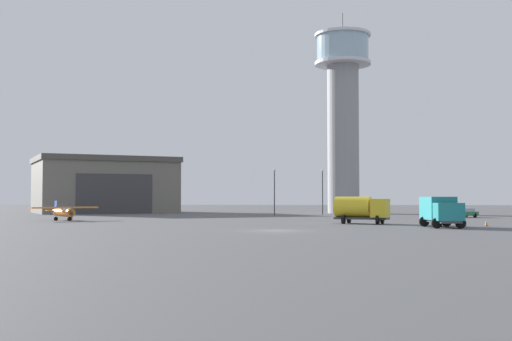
{
  "coord_description": "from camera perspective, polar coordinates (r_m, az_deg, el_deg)",
  "views": [
    {
      "loc": [
        3.07,
        -56.32,
        2.91
      ],
      "look_at": [
        -4.44,
        30.06,
        6.62
      ],
      "focal_mm": 44.76,
      "sensor_mm": 36.0,
      "label": 1
    }
  ],
  "objects": [
    {
      "name": "truck_fuel_tanker_yellow",
      "position": [
        72.23,
        9.37,
        -3.37
      ],
      "size": [
        6.36,
        4.41,
        3.04
      ],
      "rotation": [
        0.0,
        0.0,
        5.95
      ],
      "color": "#38383D",
      "rests_on": "ground_plane"
    },
    {
      "name": "ground_plane",
      "position": [
        56.48,
        1.85,
        -5.4
      ],
      "size": [
        400.0,
        400.0,
        0.0
      ],
      "primitive_type": "plane",
      "color": "#545456"
    },
    {
      "name": "light_post_east",
      "position": [
        104.69,
        1.66,
        -1.51
      ],
      "size": [
        0.44,
        0.44,
        7.65
      ],
      "color": "#38383D",
      "rests_on": "ground_plane"
    },
    {
      "name": "car_green",
      "position": [
        98.88,
        18.09,
        -3.58
      ],
      "size": [
        4.51,
        3.78,
        1.37
      ],
      "rotation": [
        0.0,
        0.0,
        3.69
      ],
      "color": "#287A42",
      "rests_on": "ground_plane"
    },
    {
      "name": "traffic_cone_near_left",
      "position": [
        69.67,
        19.88,
        -4.45
      ],
      "size": [
        0.36,
        0.36,
        0.61
      ],
      "color": "black",
      "rests_on": "ground_plane"
    },
    {
      "name": "control_tower",
      "position": [
        122.27,
        7.78,
        5.78
      ],
      "size": [
        10.58,
        10.58,
        38.02
      ],
      "color": "gray",
      "rests_on": "ground_plane"
    },
    {
      "name": "hangar",
      "position": [
        127.55,
        -13.44,
        -1.29
      ],
      "size": [
        32.27,
        30.25,
        10.63
      ],
      "rotation": [
        0.0,
        0.0,
        -1.05
      ],
      "color": "#6B665B",
      "rests_on": "ground_plane"
    },
    {
      "name": "truck_box_teal",
      "position": [
        65.44,
        16.16,
        -3.44
      ],
      "size": [
        3.76,
        6.59,
        3.01
      ],
      "rotation": [
        0.0,
        0.0,
        4.82
      ],
      "color": "#38383D",
      "rests_on": "ground_plane"
    },
    {
      "name": "light_post_north",
      "position": [
        110.9,
        5.96,
        -1.5
      ],
      "size": [
        0.44,
        0.44,
        7.83
      ],
      "color": "#38383D",
      "rests_on": "ground_plane"
    },
    {
      "name": "airplane_orange",
      "position": [
        84.83,
        -16.83,
        -3.51
      ],
      "size": [
        7.26,
        6.79,
        2.54
      ],
      "rotation": [
        0.0,
        0.0,
        5.43
      ],
      "color": "orange",
      "rests_on": "ground_plane"
    }
  ]
}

